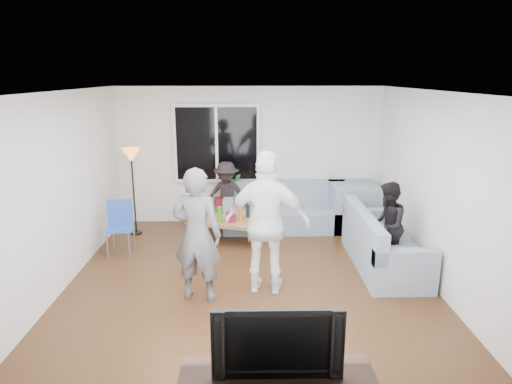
{
  "coord_description": "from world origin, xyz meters",
  "views": [
    {
      "loc": [
        -0.01,
        -5.73,
        2.8
      ],
      "look_at": [
        0.1,
        0.6,
        1.15
      ],
      "focal_mm": 31.62,
      "sensor_mm": 36.0,
      "label": 1
    }
  ],
  "objects_px": {
    "sofa_back_section": "(286,207)",
    "television": "(277,337)",
    "spectator_back": "(227,196)",
    "sofa_right_section": "(385,239)",
    "spectator_right": "(387,226)",
    "player_left": "(197,235)",
    "floor_lamp": "(134,192)",
    "player_right": "(267,223)",
    "side_chair": "(120,229)",
    "coffee_table": "(230,231)"
  },
  "relations": [
    {
      "from": "sofa_back_section",
      "to": "television",
      "type": "height_order",
      "value": "television"
    },
    {
      "from": "spectator_back",
      "to": "sofa_right_section",
      "type": "bearing_deg",
      "value": -29.98
    },
    {
      "from": "sofa_right_section",
      "to": "spectator_right",
      "type": "distance_m",
      "value": 0.24
    },
    {
      "from": "sofa_back_section",
      "to": "player_left",
      "type": "distance_m",
      "value": 3.03
    },
    {
      "from": "floor_lamp",
      "to": "player_right",
      "type": "xyz_separation_m",
      "value": [
        2.28,
        -2.26,
        0.16
      ]
    },
    {
      "from": "floor_lamp",
      "to": "player_left",
      "type": "bearing_deg",
      "value": -60.42
    },
    {
      "from": "side_chair",
      "to": "player_left",
      "type": "relative_size",
      "value": 0.5
    },
    {
      "from": "sofa_right_section",
      "to": "coffee_table",
      "type": "relative_size",
      "value": 1.82
    },
    {
      "from": "floor_lamp",
      "to": "player_left",
      "type": "xyz_separation_m",
      "value": [
        1.39,
        -2.46,
        0.08
      ]
    },
    {
      "from": "coffee_table",
      "to": "television",
      "type": "relative_size",
      "value": 1.05
    },
    {
      "from": "side_chair",
      "to": "player_left",
      "type": "height_order",
      "value": "player_left"
    },
    {
      "from": "coffee_table",
      "to": "player_right",
      "type": "relative_size",
      "value": 0.58
    },
    {
      "from": "spectator_right",
      "to": "spectator_back",
      "type": "bearing_deg",
      "value": -107.78
    },
    {
      "from": "sofa_right_section",
      "to": "player_right",
      "type": "relative_size",
      "value": 1.06
    },
    {
      "from": "floor_lamp",
      "to": "player_left",
      "type": "distance_m",
      "value": 2.83
    },
    {
      "from": "floor_lamp",
      "to": "spectator_right",
      "type": "height_order",
      "value": "floor_lamp"
    },
    {
      "from": "coffee_table",
      "to": "side_chair",
      "type": "height_order",
      "value": "side_chair"
    },
    {
      "from": "spectator_right",
      "to": "television",
      "type": "height_order",
      "value": "spectator_right"
    },
    {
      "from": "spectator_right",
      "to": "television",
      "type": "distance_m",
      "value": 3.5
    },
    {
      "from": "sofa_back_section",
      "to": "coffee_table",
      "type": "height_order",
      "value": "sofa_back_section"
    },
    {
      "from": "sofa_right_section",
      "to": "side_chair",
      "type": "xyz_separation_m",
      "value": [
        -4.07,
        0.53,
        0.01
      ]
    },
    {
      "from": "spectator_back",
      "to": "player_left",
      "type": "bearing_deg",
      "value": -89.35
    },
    {
      "from": "floor_lamp",
      "to": "spectator_right",
      "type": "xyz_separation_m",
      "value": [
        4.07,
        -1.55,
        -0.13
      ]
    },
    {
      "from": "sofa_right_section",
      "to": "player_right",
      "type": "distance_m",
      "value": 2.02
    },
    {
      "from": "spectator_back",
      "to": "television",
      "type": "height_order",
      "value": "spectator_back"
    },
    {
      "from": "player_right",
      "to": "spectator_back",
      "type": "distance_m",
      "value": 2.62
    },
    {
      "from": "player_right",
      "to": "spectator_right",
      "type": "distance_m",
      "value": 1.95
    },
    {
      "from": "floor_lamp",
      "to": "television",
      "type": "distance_m",
      "value": 5.08
    },
    {
      "from": "sofa_back_section",
      "to": "player_left",
      "type": "bearing_deg",
      "value": -116.53
    },
    {
      "from": "coffee_table",
      "to": "player_left",
      "type": "xyz_separation_m",
      "value": [
        -0.32,
        -2.0,
        0.66
      ]
    },
    {
      "from": "player_left",
      "to": "player_right",
      "type": "relative_size",
      "value": 0.91
    },
    {
      "from": "player_right",
      "to": "sofa_right_section",
      "type": "bearing_deg",
      "value": -147.88
    },
    {
      "from": "coffee_table",
      "to": "player_right",
      "type": "distance_m",
      "value": 2.04
    },
    {
      "from": "sofa_back_section",
      "to": "sofa_right_section",
      "type": "xyz_separation_m",
      "value": [
        1.34,
        -1.72,
        0.0
      ]
    },
    {
      "from": "player_right",
      "to": "spectator_back",
      "type": "bearing_deg",
      "value": -66.81
    },
    {
      "from": "side_chair",
      "to": "floor_lamp",
      "type": "height_order",
      "value": "floor_lamp"
    },
    {
      "from": "sofa_back_section",
      "to": "television",
      "type": "relative_size",
      "value": 2.19
    },
    {
      "from": "spectator_right",
      "to": "coffee_table",
      "type": "bearing_deg",
      "value": -96.15
    },
    {
      "from": "spectator_right",
      "to": "spectator_back",
      "type": "relative_size",
      "value": 1.03
    },
    {
      "from": "sofa_right_section",
      "to": "television",
      "type": "height_order",
      "value": "television"
    },
    {
      "from": "player_left",
      "to": "spectator_right",
      "type": "bearing_deg",
      "value": -149.0
    },
    {
      "from": "coffee_table",
      "to": "spectator_back",
      "type": "xyz_separation_m",
      "value": [
        -0.08,
        0.71,
        0.44
      ]
    },
    {
      "from": "side_chair",
      "to": "player_right",
      "type": "xyz_separation_m",
      "value": [
        2.28,
        -1.3,
        0.51
      ]
    },
    {
      "from": "coffee_table",
      "to": "spectator_back",
      "type": "distance_m",
      "value": 0.84
    },
    {
      "from": "player_right",
      "to": "sofa_back_section",
      "type": "bearing_deg",
      "value": -91.48
    },
    {
      "from": "spectator_right",
      "to": "player_right",
      "type": "bearing_deg",
      "value": -49.46
    },
    {
      "from": "coffee_table",
      "to": "television",
      "type": "distance_m",
      "value": 4.16
    },
    {
      "from": "spectator_right",
      "to": "sofa_right_section",
      "type": "bearing_deg",
      "value": -161.19
    },
    {
      "from": "coffee_table",
      "to": "television",
      "type": "xyz_separation_m",
      "value": [
        0.55,
        -4.09,
        0.54
      ]
    },
    {
      "from": "sofa_right_section",
      "to": "spectator_right",
      "type": "height_order",
      "value": "spectator_right"
    }
  ]
}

